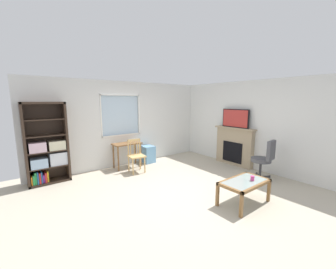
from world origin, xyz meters
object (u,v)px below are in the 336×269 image
object	(u,v)px
fireplace	(234,146)
plastic_drawer_unit	(148,154)
desk_under_window	(127,148)
tv	(235,118)
coffee_table	(244,184)
bookshelf	(47,149)
office_chair	(265,158)
sippy_cup	(252,178)
wooden_chair	(136,155)

from	to	relation	value
fireplace	plastic_drawer_unit	bearing A→B (deg)	137.22
desk_under_window	plastic_drawer_unit	xyz separation A→B (m)	(0.74, 0.05, -0.32)
tv	coffee_table	xyz separation A→B (m)	(-1.94, -1.59, -1.04)
bookshelf	office_chair	xyz separation A→B (m)	(4.28, -3.06, -0.26)
desk_under_window	tv	size ratio (longest dim) A/B	0.93
desk_under_window	sippy_cup	distance (m)	3.55
coffee_table	sippy_cup	xyz separation A→B (m)	(0.13, -0.08, 0.12)
sippy_cup	desk_under_window	bearing A→B (deg)	104.36
tv	office_chair	bearing A→B (deg)	-109.74
sippy_cup	office_chair	bearing A→B (deg)	19.42
plastic_drawer_unit	tv	distance (m)	2.91
desk_under_window	office_chair	distance (m)	3.72
bookshelf	wooden_chair	xyz separation A→B (m)	(2.03, -0.63, -0.35)
wooden_chair	coffee_table	distance (m)	2.94
coffee_table	sippy_cup	bearing A→B (deg)	-31.35
desk_under_window	bookshelf	bearing A→B (deg)	176.81
tv	sippy_cup	bearing A→B (deg)	-137.27
desk_under_window	wooden_chair	distance (m)	0.53
tv	desk_under_window	bearing A→B (deg)	146.70
office_chair	sippy_cup	distance (m)	1.47
fireplace	tv	distance (m)	0.85
wooden_chair	plastic_drawer_unit	distance (m)	0.95
plastic_drawer_unit	fireplace	bearing A→B (deg)	-42.78
desk_under_window	coffee_table	bearing A→B (deg)	-77.46
fireplace	tv	xyz separation A→B (m)	(-0.02, 0.00, 0.85)
office_chair	coffee_table	xyz separation A→B (m)	(-1.52, -0.41, -0.17)
plastic_drawer_unit	fireplace	size ratio (longest dim) A/B	0.41
plastic_drawer_unit	fireplace	world-z (taller)	fireplace
coffee_table	wooden_chair	bearing A→B (deg)	104.57
plastic_drawer_unit	wooden_chair	bearing A→B (deg)	-142.54
sippy_cup	tv	bearing A→B (deg)	42.73
plastic_drawer_unit	office_chair	world-z (taller)	office_chair
fireplace	office_chair	bearing A→B (deg)	-110.51
bookshelf	tv	xyz separation A→B (m)	(4.71, -1.88, 0.61)
desk_under_window	plastic_drawer_unit	bearing A→B (deg)	3.84
office_chair	bookshelf	bearing A→B (deg)	144.44
desk_under_window	plastic_drawer_unit	distance (m)	0.81
tv	sippy_cup	size ratio (longest dim) A/B	9.76
wooden_chair	fireplace	bearing A→B (deg)	-24.89
coffee_table	sippy_cup	distance (m)	0.19
wooden_chair	tv	xyz separation A→B (m)	(2.68, -1.25, 0.96)
desk_under_window	plastic_drawer_unit	size ratio (longest dim) A/B	1.54
plastic_drawer_unit	sippy_cup	world-z (taller)	sippy_cup
fireplace	office_chair	world-z (taller)	fireplace
coffee_table	tv	bearing A→B (deg)	39.30
bookshelf	sippy_cup	xyz separation A→B (m)	(2.90, -3.55, -0.32)
tv	office_chair	distance (m)	1.53
office_chair	coffee_table	distance (m)	1.58
coffee_table	office_chair	bearing A→B (deg)	15.01
tv	sippy_cup	xyz separation A→B (m)	(-1.81, -1.67, -0.93)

